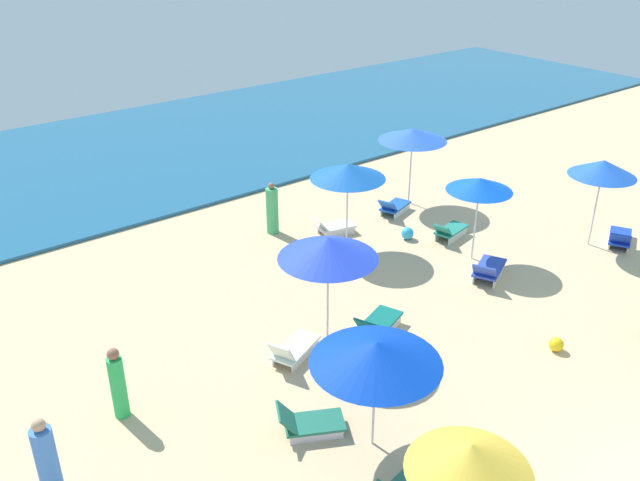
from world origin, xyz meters
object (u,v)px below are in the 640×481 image
object	(u,v)px
lounge_chair_2_0	(293,349)
umbrella_8	(470,458)
lounge_chair_7_0	(333,227)
beach_ball_0	(556,344)
lounge_chair_1_1	(309,423)
beach_ball_2	(407,233)
umbrella_2	(328,248)
umbrella_6	(413,135)
lounge_chair_6_0	(394,207)
umbrella_1	(376,353)
umbrella_7	(348,171)
lounge_chair_5_1	(450,231)
lounge_chair_5_0	(489,270)
lounge_chair_2_1	(377,324)
lounge_chair_4_0	(620,238)
umbrella_4	(603,168)
beachgoer_2	(46,458)
umbrella_5	(480,185)
beachgoer_0	(272,210)
beachgoer_4	(118,384)

from	to	relation	value
lounge_chair_2_0	umbrella_8	bearing A→B (deg)	144.63
lounge_chair_7_0	beach_ball_0	distance (m)	8.14
lounge_chair_1_1	beach_ball_2	bearing A→B (deg)	-28.80
umbrella_2	umbrella_6	size ratio (longest dim) A/B	1.02
lounge_chair_1_1	lounge_chair_6_0	size ratio (longest dim) A/B	0.99
lounge_chair_6_0	beach_ball_2	distance (m)	1.96
umbrella_1	umbrella_7	size ratio (longest dim) A/B	0.91
lounge_chair_5_1	umbrella_8	bearing A→B (deg)	120.72
lounge_chair_5_0	lounge_chair_5_1	size ratio (longest dim) A/B	1.16
umbrella_6	lounge_chair_6_0	bearing A→B (deg)	-161.45
umbrella_7	umbrella_8	bearing A→B (deg)	-121.39
lounge_chair_2_1	lounge_chair_5_0	bearing A→B (deg)	-109.10
lounge_chair_6_0	lounge_chair_5_1	bearing A→B (deg)	162.54
umbrella_2	lounge_chair_5_0	size ratio (longest dim) A/B	1.69
umbrella_7	lounge_chair_7_0	world-z (taller)	umbrella_7
lounge_chair_4_0	lounge_chair_5_1	xyz separation A→B (m)	(-3.82, 3.53, 0.04)
umbrella_1	umbrella_6	distance (m)	12.09
lounge_chair_4_0	umbrella_6	size ratio (longest dim) A/B	0.61
lounge_chair_5_1	umbrella_7	distance (m)	3.99
lounge_chair_7_0	beach_ball_0	xyz separation A→B (m)	(0.17, -8.14, -0.08)
umbrella_4	umbrella_7	size ratio (longest dim) A/B	1.01
lounge_chair_5_0	umbrella_6	bearing A→B (deg)	-46.80
umbrella_2	umbrella_4	xyz separation A→B (m)	(9.57, -0.97, 0.01)
umbrella_1	lounge_chair_5_0	bearing A→B (deg)	22.36
beachgoer_2	umbrella_5	bearing A→B (deg)	29.91
umbrella_6	umbrella_5	bearing A→B (deg)	-109.60
beachgoer_0	beach_ball_0	distance (m)	9.59
umbrella_1	lounge_chair_5_0	distance (m)	7.73
umbrella_8	beachgoer_0	bearing A→B (deg)	68.35
umbrella_1	lounge_chair_5_1	size ratio (longest dim) A/B	1.76
lounge_chair_2_0	beachgoer_4	world-z (taller)	beachgoer_4
umbrella_5	umbrella_2	bearing A→B (deg)	-173.87
lounge_chair_2_0	umbrella_6	xyz separation A→B (m)	(8.58, 4.90, 2.24)
beachgoer_4	beach_ball_2	world-z (taller)	beachgoer_4
lounge_chair_5_0	umbrella_6	distance (m)	6.04
umbrella_7	beachgoer_0	xyz separation A→B (m)	(-1.17, 2.28, -1.70)
lounge_chair_4_0	beach_ball_0	world-z (taller)	lounge_chair_4_0
lounge_chair_4_0	umbrella_5	distance (m)	5.27
umbrella_1	beachgoer_4	bearing A→B (deg)	132.83
lounge_chair_4_0	beachgoer_0	bearing A→B (deg)	19.78
umbrella_8	beach_ball_0	distance (m)	7.24
umbrella_6	beach_ball_2	distance (m)	3.71
umbrella_2	umbrella_8	bearing A→B (deg)	-111.09
lounge_chair_1_1	lounge_chair_5_0	size ratio (longest dim) A/B	0.91
umbrella_5	lounge_chair_7_0	distance (m)	4.89
lounge_chair_6_0	lounge_chair_7_0	distance (m)	2.62
lounge_chair_2_1	beach_ball_0	size ratio (longest dim) A/B	4.67
lounge_chair_2_1	lounge_chair_5_1	size ratio (longest dim) A/B	1.15
lounge_chair_4_0	umbrella_5	world-z (taller)	umbrella_5
beachgoer_0	beach_ball_2	bearing A→B (deg)	-33.68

